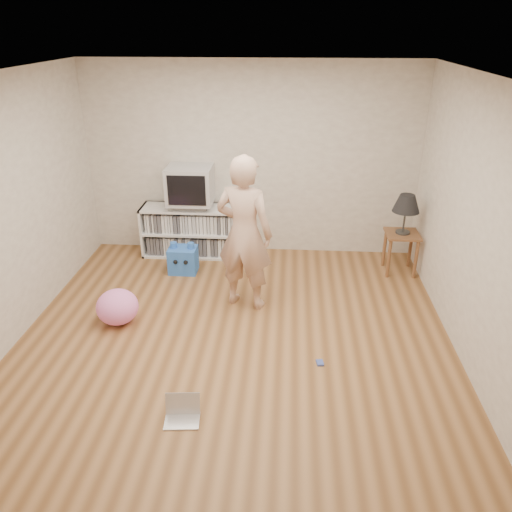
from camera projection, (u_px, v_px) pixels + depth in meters
The scene contains 13 objects.
ground at pixel (235, 336), 5.26m from camera, with size 4.50×4.50×0.00m, color brown.
walls at pixel (233, 221), 4.70m from camera, with size 4.52×4.52×2.60m.
ceiling at pixel (230, 76), 4.15m from camera, with size 4.50×4.50×0.01m, color white.
media_unit at pixel (193, 230), 7.00m from camera, with size 1.40×0.45×0.70m.
dvd_deck at pixel (192, 205), 6.82m from camera, with size 0.45×0.35×0.07m, color gray.
crt_tv at pixel (190, 185), 6.69m from camera, with size 0.60×0.53×0.50m.
side_table at pixel (401, 243), 6.44m from camera, with size 0.42×0.42×0.55m.
table_lamp at pixel (406, 204), 6.22m from camera, with size 0.34×0.34×0.52m.
person at pixel (244, 234), 5.49m from camera, with size 0.65×0.43×1.78m, color #D4A990.
laptop at pixel (182, 412), 4.16m from camera, with size 0.31×0.26×0.20m.
playing_cards at pixel (320, 363), 4.84m from camera, with size 0.07×0.09×0.02m, color #4156AF.
plush_blue at pixel (183, 259), 6.54m from camera, with size 0.36×0.32×0.42m.
plush_pink at pixel (117, 307), 5.43m from camera, with size 0.45×0.45×0.39m, color #FF7AD1.
Camera 1 is at (0.53, -4.37, 3.02)m, focal length 35.00 mm.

